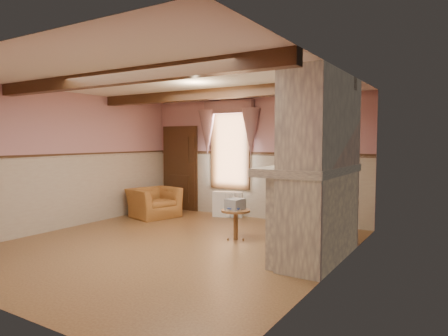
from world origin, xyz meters
The scene contains 25 objects.
floor centered at (0.00, 0.00, 0.00)m, with size 5.50×6.00×0.01m, color brown.
ceiling centered at (0.00, 0.00, 2.80)m, with size 5.50×6.00×0.01m, color silver.
wall_back centered at (0.00, 3.00, 1.40)m, with size 5.50×0.02×2.80m, color #B67E82.
wall_left centered at (-2.75, 0.00, 1.40)m, with size 0.02×6.00×2.80m, color #B67E82.
wall_right centered at (2.75, 0.00, 1.40)m, with size 0.02×6.00×2.80m, color #B67E82.
wainscot centered at (0.00, 0.00, 0.75)m, with size 5.50×6.00×1.50m, color #C2B69C, non-canonical shape.
chair_rail centered at (0.00, 0.00, 1.50)m, with size 5.50×6.00×0.08m, color black, non-canonical shape.
firebox centered at (2.00, 0.60, 0.45)m, with size 0.20×0.95×0.90m, color black.
armchair centered at (-2.00, 1.79, 0.34)m, with size 1.05×0.92×0.68m, color #9E662D.
side_table centered at (0.73, 0.94, 0.28)m, with size 0.53×0.53×0.55m, color brown.
book_stack centered at (0.72, 0.93, 0.65)m, with size 0.26×0.32×0.20m, color #B7AD8C.
radiator centered at (-0.51, 2.70, 0.30)m, with size 0.70×0.18×0.60m, color white.
bowl centered at (2.24, 0.39, 1.46)m, with size 0.35×0.35×0.09m, color brown.
mantel_clock centered at (2.24, 1.23, 1.52)m, with size 0.14×0.24×0.20m, color #32220D.
oil_lamp centered at (2.24, 0.91, 1.56)m, with size 0.11×0.11×0.28m, color gold.
candle_red centered at (2.24, 0.00, 1.50)m, with size 0.06×0.06×0.16m, color #A51421.
jar_yellow centered at (2.24, 0.38, 1.48)m, with size 0.06×0.06×0.12m, color yellow.
fireplace centered at (2.42, 0.60, 1.40)m, with size 0.85×2.00×2.80m, color gray.
mantel centered at (2.24, 0.60, 1.36)m, with size 1.05×2.05×0.12m, color gray.
overmantel_mirror centered at (2.06, 0.60, 1.97)m, with size 0.06×1.44×1.04m, color silver.
door centered at (-2.10, 2.94, 1.05)m, with size 1.10×0.10×2.10m, color black.
window centered at (-0.60, 2.97, 1.65)m, with size 1.06×0.08×2.02m, color white.
window_drapes centered at (-0.60, 2.88, 2.25)m, with size 1.30×0.14×1.40m, color gray.
ceiling_beam_front centered at (0.00, -1.20, 2.70)m, with size 5.50×0.18×0.20m, color black.
ceiling_beam_back centered at (0.00, 1.20, 2.70)m, with size 5.50×0.18×0.20m, color black.
Camera 1 is at (4.33, -5.28, 1.81)m, focal length 32.00 mm.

